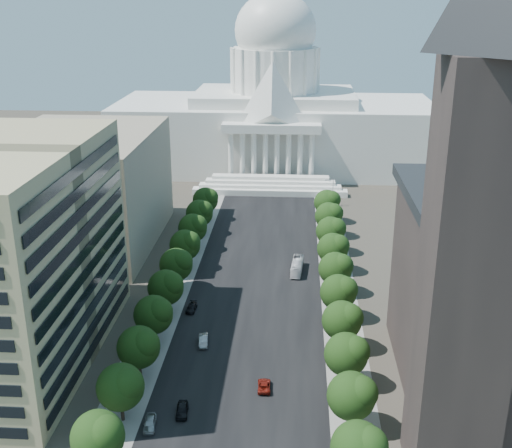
% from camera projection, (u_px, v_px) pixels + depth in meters
% --- Properties ---
extents(road_asphalt, '(30.00, 260.00, 0.01)m').
position_uv_depth(road_asphalt, '(260.00, 260.00, 163.38)').
color(road_asphalt, black).
rests_on(road_asphalt, ground).
extents(sidewalk_left, '(8.00, 260.00, 0.02)m').
position_uv_depth(sidewalk_left, '(186.00, 258.00, 164.54)').
color(sidewalk_left, gray).
rests_on(sidewalk_left, ground).
extents(sidewalk_right, '(8.00, 260.00, 0.02)m').
position_uv_depth(sidewalk_right, '(335.00, 262.00, 162.22)').
color(sidewalk_right, gray).
rests_on(sidewalk_right, ground).
extents(capitol, '(120.00, 56.00, 73.00)m').
position_uv_depth(capitol, '(274.00, 115.00, 245.54)').
color(capitol, white).
rests_on(capitol, ground).
extents(office_block_left_far, '(38.00, 52.00, 30.00)m').
position_uv_depth(office_block_left_far, '(82.00, 189.00, 170.56)').
color(office_block_left_far, gray).
rests_on(office_block_left_far, ground).
extents(tree_l_a, '(7.79, 7.60, 9.97)m').
position_uv_depth(tree_l_a, '(100.00, 436.00, 88.92)').
color(tree_l_a, '#33261C').
rests_on(tree_l_a, ground).
extents(tree_l_b, '(7.79, 7.60, 9.97)m').
position_uv_depth(tree_l_b, '(122.00, 386.00, 100.17)').
color(tree_l_b, '#33261C').
rests_on(tree_l_b, ground).
extents(tree_l_c, '(7.79, 7.60, 9.97)m').
position_uv_depth(tree_l_c, '(140.00, 346.00, 111.43)').
color(tree_l_c, '#33261C').
rests_on(tree_l_c, ground).
extents(tree_l_d, '(7.79, 7.60, 9.97)m').
position_uv_depth(tree_l_d, '(155.00, 314.00, 122.68)').
color(tree_l_d, '#33261C').
rests_on(tree_l_d, ground).
extents(tree_l_e, '(7.79, 7.60, 9.97)m').
position_uv_depth(tree_l_e, '(167.00, 287.00, 133.93)').
color(tree_l_e, '#33261C').
rests_on(tree_l_e, ground).
extents(tree_l_f, '(7.79, 7.60, 9.97)m').
position_uv_depth(tree_l_f, '(177.00, 264.00, 145.19)').
color(tree_l_f, '#33261C').
rests_on(tree_l_f, ground).
extents(tree_l_g, '(7.79, 7.60, 9.97)m').
position_uv_depth(tree_l_g, '(186.00, 244.00, 156.44)').
color(tree_l_g, '#33261C').
rests_on(tree_l_g, ground).
extents(tree_l_h, '(7.79, 7.60, 9.97)m').
position_uv_depth(tree_l_h, '(194.00, 227.00, 167.70)').
color(tree_l_h, '#33261C').
rests_on(tree_l_h, ground).
extents(tree_l_i, '(7.79, 7.60, 9.97)m').
position_uv_depth(tree_l_i, '(200.00, 212.00, 178.95)').
color(tree_l_i, '#33261C').
rests_on(tree_l_i, ground).
extents(tree_l_j, '(7.79, 7.60, 9.97)m').
position_uv_depth(tree_l_j, '(206.00, 199.00, 190.21)').
color(tree_l_j, '#33261C').
rests_on(tree_l_j, ground).
extents(tree_r_a, '(7.79, 7.60, 9.97)m').
position_uv_depth(tree_r_a, '(361.00, 447.00, 86.73)').
color(tree_r_a, '#33261C').
rests_on(tree_r_a, ground).
extents(tree_r_b, '(7.79, 7.60, 9.97)m').
position_uv_depth(tree_r_b, '(354.00, 395.00, 97.98)').
color(tree_r_b, '#33261C').
rests_on(tree_r_b, ground).
extents(tree_r_c, '(7.79, 7.60, 9.97)m').
position_uv_depth(tree_r_c, '(348.00, 353.00, 109.23)').
color(tree_r_c, '#33261C').
rests_on(tree_r_c, ground).
extents(tree_r_d, '(7.79, 7.60, 9.97)m').
position_uv_depth(tree_r_d, '(344.00, 320.00, 120.49)').
color(tree_r_d, '#33261C').
rests_on(tree_r_d, ground).
extents(tree_r_e, '(7.79, 7.60, 9.97)m').
position_uv_depth(tree_r_e, '(340.00, 292.00, 131.74)').
color(tree_r_e, '#33261C').
rests_on(tree_r_e, ground).
extents(tree_r_f, '(7.79, 7.60, 9.97)m').
position_uv_depth(tree_r_f, '(337.00, 268.00, 143.00)').
color(tree_r_f, '#33261C').
rests_on(tree_r_f, ground).
extents(tree_r_g, '(7.79, 7.60, 9.97)m').
position_uv_depth(tree_r_g, '(334.00, 248.00, 154.25)').
color(tree_r_g, '#33261C').
rests_on(tree_r_g, ground).
extents(tree_r_h, '(7.79, 7.60, 9.97)m').
position_uv_depth(tree_r_h, '(332.00, 230.00, 165.51)').
color(tree_r_h, '#33261C').
rests_on(tree_r_h, ground).
extents(tree_r_i, '(7.79, 7.60, 9.97)m').
position_uv_depth(tree_r_i, '(330.00, 215.00, 176.76)').
color(tree_r_i, '#33261C').
rests_on(tree_r_i, ground).
extents(tree_r_j, '(7.79, 7.60, 9.97)m').
position_uv_depth(tree_r_j, '(328.00, 202.00, 188.01)').
color(tree_r_j, '#33261C').
rests_on(tree_r_j, ground).
extents(streetlight_b, '(2.61, 0.44, 9.00)m').
position_uv_depth(streetlight_b, '(358.00, 360.00, 108.60)').
color(streetlight_b, gray).
rests_on(streetlight_b, ground).
extents(streetlight_c, '(2.61, 0.44, 9.00)m').
position_uv_depth(streetlight_c, '(347.00, 294.00, 132.05)').
color(streetlight_c, gray).
rests_on(streetlight_c, ground).
extents(streetlight_d, '(2.61, 0.44, 9.00)m').
position_uv_depth(streetlight_d, '(340.00, 249.00, 155.49)').
color(streetlight_d, gray).
rests_on(streetlight_d, ground).
extents(streetlight_e, '(2.61, 0.44, 9.00)m').
position_uv_depth(streetlight_e, '(335.00, 215.00, 178.94)').
color(streetlight_e, gray).
rests_on(streetlight_e, ground).
extents(streetlight_f, '(2.61, 0.44, 9.00)m').
position_uv_depth(streetlight_f, '(331.00, 189.00, 202.38)').
color(streetlight_f, gray).
rests_on(streetlight_f, ground).
extents(car_dark_a, '(2.26, 4.79, 1.58)m').
position_uv_depth(car_dark_a, '(182.00, 410.00, 103.70)').
color(car_dark_a, black).
rests_on(car_dark_a, ground).
extents(car_silver, '(2.29, 5.02, 1.60)m').
position_uv_depth(car_silver, '(203.00, 340.00, 124.34)').
color(car_silver, '#94969B').
rests_on(car_silver, ground).
extents(car_red, '(2.38, 4.83, 1.32)m').
position_uv_depth(car_red, '(264.00, 386.00, 110.33)').
color(car_red, maroon).
rests_on(car_red, ground).
extents(car_dark_b, '(2.14, 4.74, 1.35)m').
position_uv_depth(car_dark_b, '(192.00, 308.00, 137.42)').
color(car_dark_b, black).
rests_on(car_dark_b, ground).
extents(car_parked, '(2.36, 4.83, 1.59)m').
position_uv_depth(car_parked, '(150.00, 423.00, 100.53)').
color(car_parked, '#94979B').
rests_on(car_parked, ground).
extents(city_bus, '(3.23, 10.49, 2.88)m').
position_uv_depth(city_bus, '(297.00, 266.00, 156.26)').
color(city_bus, silver).
rests_on(city_bus, ground).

